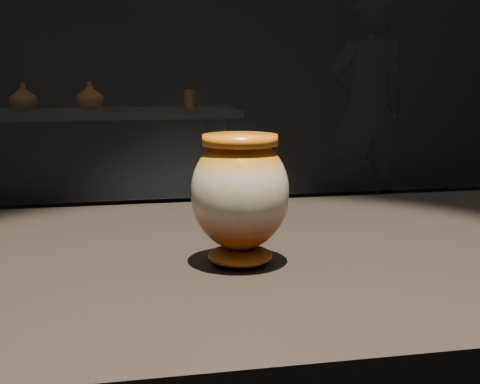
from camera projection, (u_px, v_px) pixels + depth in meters
The scene contains 6 objects.
main_vase at pixel (240, 194), 0.95m from camera, with size 0.18×0.18×0.19m.
back_shelf at pixel (89, 149), 4.47m from camera, with size 2.00×0.60×0.90m.
back_vase_left at pixel (23, 97), 4.30m from camera, with size 0.17×0.17×0.18m, color #935115.
back_vase_mid at pixel (90, 96), 4.45m from camera, with size 0.18×0.18×0.18m, color #732E0A.
back_vase_right at pixel (189, 99), 4.56m from camera, with size 0.07×0.07×0.13m, color #935115.
visitor at pixel (367, 109), 5.19m from camera, with size 0.63×0.41×1.72m, color black.
Camera 1 is at (-0.05, -0.97, 1.18)m, focal length 50.00 mm.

